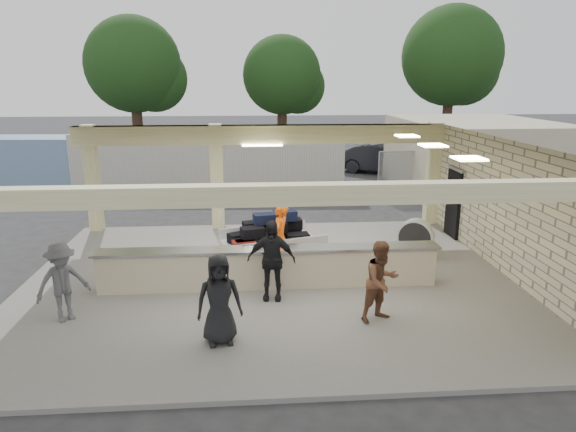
{
  "coord_description": "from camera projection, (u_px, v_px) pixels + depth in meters",
  "views": [
    {
      "loc": [
        -0.4,
        -12.02,
        4.96
      ],
      "look_at": [
        0.57,
        1.0,
        1.45
      ],
      "focal_mm": 32.0,
      "sensor_mm": 36.0,
      "label": 1
    }
  ],
  "objects": [
    {
      "name": "ground",
      "position": [
        268.0,
        282.0,
        12.89
      ],
      "size": [
        120.0,
        120.0,
        0.0
      ],
      "primitive_type": "plane",
      "color": "#29292B",
      "rests_on": "ground"
    },
    {
      "name": "pavilion",
      "position": [
        275.0,
        223.0,
        13.2
      ],
      "size": [
        12.01,
        10.0,
        3.55
      ],
      "color": "slate",
      "rests_on": "ground"
    },
    {
      "name": "baggage_counter",
      "position": [
        269.0,
        267.0,
        12.26
      ],
      "size": [
        8.2,
        0.58,
        0.98
      ],
      "color": "beige",
      "rests_on": "pavilion"
    },
    {
      "name": "luggage_cart",
      "position": [
        270.0,
        238.0,
        13.51
      ],
      "size": [
        2.86,
        2.23,
        1.47
      ],
      "rotation": [
        0.0,
        0.0,
        0.3
      ],
      "color": "silver",
      "rests_on": "pavilion"
    },
    {
      "name": "drum_fan",
      "position": [
        416.0,
        237.0,
        14.26
      ],
      "size": [
        1.03,
        0.77,
        1.1
      ],
      "rotation": [
        0.0,
        0.0,
        -0.51
      ],
      "color": "silver",
      "rests_on": "pavilion"
    },
    {
      "name": "baggage_handler",
      "position": [
        280.0,
        239.0,
        12.94
      ],
      "size": [
        0.57,
        0.77,
        1.88
      ],
      "primitive_type": "imported",
      "rotation": [
        0.0,
        0.0,
        4.4
      ],
      "color": "#FD5D0D",
      "rests_on": "pavilion"
    },
    {
      "name": "passenger_a",
      "position": [
        381.0,
        281.0,
        10.47
      ],
      "size": [
        0.91,
        0.69,
        1.71
      ],
      "primitive_type": "imported",
      "rotation": [
        0.0,
        0.0,
        0.45
      ],
      "color": "brown",
      "rests_on": "pavilion"
    },
    {
      "name": "passenger_b",
      "position": [
        271.0,
        260.0,
        11.48
      ],
      "size": [
        1.12,
        0.52,
        1.85
      ],
      "primitive_type": "imported",
      "rotation": [
        0.0,
        0.0,
        -0.12
      ],
      "color": "black",
      "rests_on": "pavilion"
    },
    {
      "name": "passenger_c",
      "position": [
        62.0,
        282.0,
        10.46
      ],
      "size": [
        1.09,
        0.94,
        1.67
      ],
      "primitive_type": "imported",
      "rotation": [
        0.0,
        0.0,
        0.63
      ],
      "color": "#515157",
      "rests_on": "pavilion"
    },
    {
      "name": "passenger_d",
      "position": [
        219.0,
        300.0,
        9.56
      ],
      "size": [
        0.9,
        0.49,
        1.74
      ],
      "primitive_type": "imported",
      "rotation": [
        0.0,
        0.0,
        0.17
      ],
      "color": "black",
      "rests_on": "pavilion"
    },
    {
      "name": "car_white_a",
      "position": [
        446.0,
        166.0,
        25.9
      ],
      "size": [
        5.35,
        4.06,
        1.38
      ],
      "primitive_type": "imported",
      "rotation": [
        0.0,
        0.0,
        1.15
      ],
      "color": "white",
      "rests_on": "ground"
    },
    {
      "name": "car_white_b",
      "position": [
        493.0,
        159.0,
        27.31
      ],
      "size": [
        5.27,
        3.9,
        1.57
      ],
      "primitive_type": "imported",
      "rotation": [
        0.0,
        0.0,
        1.1
      ],
      "color": "white",
      "rests_on": "ground"
    },
    {
      "name": "car_dark",
      "position": [
        383.0,
        159.0,
        27.49
      ],
      "size": [
        4.91,
        3.79,
        1.57
      ],
      "primitive_type": "imported",
      "rotation": [
        0.0,
        0.0,
        1.05
      ],
      "color": "black",
      "rests_on": "ground"
    },
    {
      "name": "container_white",
      "position": [
        211.0,
        160.0,
        23.61
      ],
      "size": [
        12.21,
        3.24,
        2.62
      ],
      "primitive_type": "cube",
      "rotation": [
        0.0,
        0.0,
        -0.07
      ],
      "color": "beige",
      "rests_on": "ground"
    },
    {
      "name": "container_blue",
      "position": [
        18.0,
        163.0,
        23.52
      ],
      "size": [
        9.31,
        2.66,
        2.4
      ],
      "primitive_type": "cube",
      "rotation": [
        0.0,
        0.0,
        -0.05
      ],
      "color": "#6D94AE",
      "rests_on": "ground"
    },
    {
      "name": "fence",
      "position": [
        515.0,
        172.0,
        22.08
      ],
      "size": [
        12.06,
        0.06,
        2.03
      ],
      "color": "gray",
      "rests_on": "ground"
    },
    {
      "name": "tree_left",
      "position": [
        139.0,
        69.0,
        34.16
      ],
      "size": [
        6.6,
        6.3,
        9.0
      ],
      "color": "#382619",
      "rests_on": "ground"
    },
    {
      "name": "tree_mid",
      "position": [
        286.0,
        78.0,
        36.96
      ],
      "size": [
        6.0,
        5.6,
        8.0
      ],
      "color": "#382619",
      "rests_on": "ground"
    },
    {
      "name": "tree_right",
      "position": [
        455.0,
        60.0,
        36.54
      ],
      "size": [
        7.2,
        7.0,
        10.0
      ],
      "color": "#382619",
      "rests_on": "ground"
    },
    {
      "name": "adjacent_building",
      "position": [
        473.0,
        157.0,
        22.79
      ],
      "size": [
        6.0,
        8.0,
        3.2
      ],
      "primitive_type": "cube",
      "color": "beige",
      "rests_on": "ground"
    }
  ]
}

